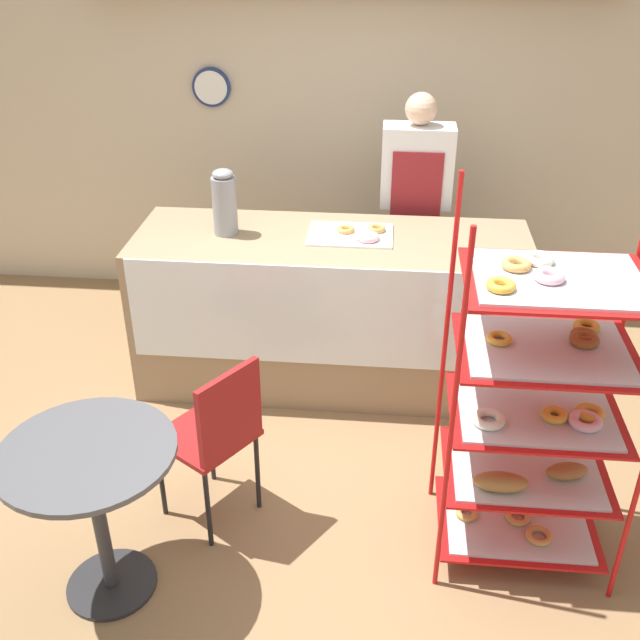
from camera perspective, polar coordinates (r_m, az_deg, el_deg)
name	(u,v)px	position (r m, az deg, el deg)	size (l,w,h in m)	color
ground_plane	(313,494)	(3.87, -0.55, -13.09)	(14.00, 14.00, 0.00)	olive
back_wall	(347,108)	(5.27, 2.04, 15.81)	(10.00, 0.30, 2.70)	beige
display_counter	(331,310)	(4.47, 0.85, 0.76)	(2.27, 0.77, 0.94)	#937A5B
pastry_rack	(536,413)	(3.28, 16.10, -6.79)	(0.77, 0.59, 1.69)	#B71414
person_worker	(414,211)	(4.83, 7.19, 8.22)	(0.44, 0.23, 1.62)	#282833
cafe_table	(93,487)	(3.20, -16.91, -12.06)	(0.70, 0.70, 0.76)	#262628
cafe_chair	(217,429)	(3.43, -7.82, -8.26)	(0.53, 0.53, 0.87)	black
coffee_carafe	(225,203)	(4.29, -7.29, 8.87)	(0.14, 0.14, 0.38)	gray
donut_tray_counter	(357,234)	(4.28, 2.81, 6.56)	(0.48, 0.35, 0.05)	white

